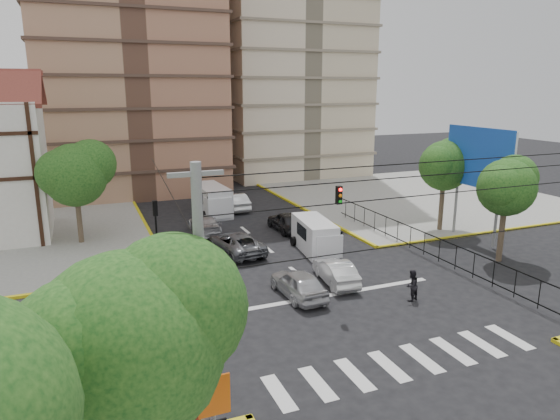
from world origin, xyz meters
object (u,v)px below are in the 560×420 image
traffic_light_nw (156,225)px  car_white_front_right (336,271)px  van_right_lane (316,237)px  van_left_lane (212,201)px  car_silver_front_left (298,283)px  district_sign (214,405)px  pedestrian_crosswalk (412,285)px

traffic_light_nw → car_white_front_right: size_ratio=1.05×
van_right_lane → van_left_lane: 13.21m
van_left_lane → car_silver_front_left: van_left_lane is taller
van_right_lane → car_silver_front_left: bearing=-116.1°
car_silver_front_left → car_white_front_right: bearing=-163.4°
district_sign → car_silver_front_left: district_sign is taller
traffic_light_nw → pedestrian_crosswalk: 14.84m
car_white_front_right → pedestrian_crosswalk: 4.45m
van_left_lane → pedestrian_crosswalk: size_ratio=3.38×
van_right_lane → van_left_lane: size_ratio=0.88×
van_left_lane → car_silver_front_left: bearing=-93.4°
van_left_lane → traffic_light_nw: bearing=-120.0°
traffic_light_nw → pedestrian_crosswalk: (11.72, -8.81, -2.27)m
district_sign → pedestrian_crosswalk: (12.72, 8.23, -1.61)m
van_right_lane → van_left_lane: (-3.95, 12.60, 0.17)m
traffic_light_nw → district_sign: bearing=-93.4°
van_right_lane → pedestrian_crosswalk: (1.08, -9.17, -0.21)m
car_silver_front_left → pedestrian_crosswalk: 5.93m
van_right_lane → van_left_lane: van_left_lane is taller
van_right_lane → pedestrian_crosswalk: bearing=-76.3°
car_white_front_right → van_right_lane: bearing=-97.6°
district_sign → traffic_light_nw: bearing=86.6°
traffic_light_nw → district_sign: traffic_light_nw is taller
van_right_lane → car_white_front_right: size_ratio=1.20×
van_right_lane → pedestrian_crosswalk: 9.24m
district_sign → van_left_lane: (7.69, 30.00, -1.22)m
district_sign → pedestrian_crosswalk: bearing=32.9°
van_left_lane → car_white_front_right: van_left_lane is taller
district_sign → van_right_lane: bearing=56.2°
van_left_lane → pedestrian_crosswalk: (5.03, -21.77, -0.38)m
traffic_light_nw → car_white_front_right: 10.82m
district_sign → car_white_front_right: district_sign is taller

